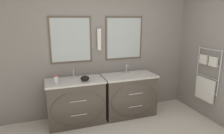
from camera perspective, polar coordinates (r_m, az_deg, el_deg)
wall_back at (r=4.06m, az=-1.78°, el=4.87°), size 5.18×0.16×2.60m
wall_right at (r=4.18m, az=27.55°, el=3.29°), size 0.13×3.68×2.60m
vanity_left at (r=3.82m, az=-10.23°, el=-9.81°), size 1.05×0.63×0.84m
vanity_right at (r=4.09m, az=4.98°, el=-7.97°), size 1.05×0.63×0.84m
faucet_left at (r=3.81m, az=-10.95°, el=-1.88°), size 0.17×0.11×0.18m
faucet_right at (r=4.09m, az=4.15°, el=-0.60°), size 0.17×0.11×0.18m
toiletry_bottle at (r=3.57m, az=-15.71°, el=-3.53°), size 0.06×0.06×0.15m
amenity_bowl at (r=3.62m, az=-7.75°, el=-3.22°), size 0.16×0.16×0.10m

